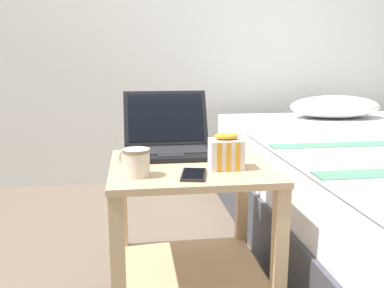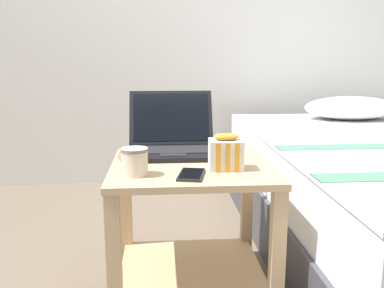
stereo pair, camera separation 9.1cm
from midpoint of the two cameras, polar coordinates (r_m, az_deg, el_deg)
back_wall at (r=3.09m, az=-1.50°, el=17.93°), size 8.00×0.05×2.50m
bedside_table at (r=1.56m, az=1.58°, el=-9.65°), size 0.56×0.53×0.54m
laptop at (r=1.67m, az=-1.14°, el=0.43°), size 0.34×0.35×0.23m
mug_front_left at (r=1.36m, az=-5.85°, el=-2.14°), size 0.10×0.10×0.09m
snack_bag at (r=1.43m, az=6.35°, el=-1.19°), size 0.11×0.09×0.12m
cell_phone at (r=1.35m, az=1.85°, el=-4.10°), size 0.10×0.15×0.01m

